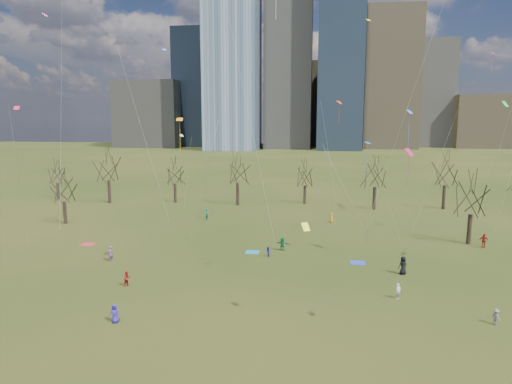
# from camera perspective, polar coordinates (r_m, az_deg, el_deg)

# --- Properties ---
(ground) EXTENTS (500.00, 500.00, 0.00)m
(ground) POSITION_cam_1_polar(r_m,az_deg,el_deg) (43.59, -2.09, -11.64)
(ground) COLOR black
(ground) RESTS_ON ground
(downtown_skyline) EXTENTS (212.50, 78.00, 118.00)m
(downtown_skyline) POSITION_cam_1_polar(r_m,az_deg,el_deg) (252.11, 5.49, 14.44)
(downtown_skyline) COLOR slate
(downtown_skyline) RESTS_ON ground
(bare_tree_row) EXTENTS (113.04, 29.80, 9.50)m
(bare_tree_row) POSITION_cam_1_polar(r_m,az_deg,el_deg) (78.28, 2.33, 2.26)
(bare_tree_row) COLOR black
(bare_tree_row) RESTS_ON ground
(blanket_teal) EXTENTS (1.60, 1.50, 0.03)m
(blanket_teal) POSITION_cam_1_polar(r_m,az_deg,el_deg) (53.88, -0.45, -7.53)
(blanket_teal) COLOR teal
(blanket_teal) RESTS_ON ground
(blanket_navy) EXTENTS (1.60, 1.50, 0.03)m
(blanket_navy) POSITION_cam_1_polar(r_m,az_deg,el_deg) (51.25, 12.59, -8.63)
(blanket_navy) COLOR #2736B8
(blanket_navy) RESTS_ON ground
(blanket_crimson) EXTENTS (1.60, 1.50, 0.03)m
(blanket_crimson) POSITION_cam_1_polar(r_m,az_deg,el_deg) (60.87, -20.30, -6.15)
(blanket_crimson) COLOR red
(blanket_crimson) RESTS_ON ground
(person_0) EXTENTS (0.77, 0.55, 1.47)m
(person_0) POSITION_cam_1_polar(r_m,az_deg,el_deg) (37.66, -17.25, -14.31)
(person_0) COLOR #3025A3
(person_0) RESTS_ON ground
(person_1) EXTENTS (0.61, 0.58, 1.40)m
(person_1) POSITION_cam_1_polar(r_m,az_deg,el_deg) (42.26, 17.36, -11.74)
(person_1) COLOR silver
(person_1) RESTS_ON ground
(person_2) EXTENTS (0.88, 0.92, 1.49)m
(person_2) POSITION_cam_1_polar(r_m,az_deg,el_deg) (44.82, -15.80, -10.39)
(person_2) COLOR #AC1C18
(person_2) RESTS_ON ground
(person_3) EXTENTS (0.78, 0.93, 1.25)m
(person_3) POSITION_cam_1_polar(r_m,az_deg,el_deg) (40.18, 27.82, -13.63)
(person_3) COLOR slate
(person_3) RESTS_ON ground
(person_5) EXTENTS (1.58, 0.76, 1.64)m
(person_5) POSITION_cam_1_polar(r_m,az_deg,el_deg) (54.43, 3.32, -6.49)
(person_5) COLOR #1B7941
(person_5) RESTS_ON ground
(person_6) EXTENTS (1.08, 0.92, 1.86)m
(person_6) POSITION_cam_1_polar(r_m,az_deg,el_deg) (48.55, 17.90, -8.73)
(person_6) COLOR black
(person_6) RESTS_ON ground
(person_7) EXTENTS (0.57, 0.71, 1.70)m
(person_7) POSITION_cam_1_polar(r_m,az_deg,el_deg) (52.93, -17.74, -7.34)
(person_7) COLOR #87478F
(person_7) RESTS_ON ground
(person_8) EXTENTS (0.62, 0.69, 1.16)m
(person_8) POSITION_cam_1_polar(r_m,az_deg,el_deg) (51.99, 1.49, -7.50)
(person_8) COLOR #2826A6
(person_8) RESTS_ON ground
(person_10) EXTENTS (1.07, 0.57, 1.74)m
(person_10) POSITION_cam_1_polar(r_m,az_deg,el_deg) (62.06, 26.58, -5.45)
(person_10) COLOR #A31817
(person_10) RESTS_ON ground
(person_12) EXTENTS (0.49, 0.73, 1.46)m
(person_12) POSITION_cam_1_polar(r_m,az_deg,el_deg) (69.75, 9.41, -3.19)
(person_12) COLOR gold
(person_12) RESTS_ON ground
(person_13) EXTENTS (0.52, 0.71, 1.80)m
(person_13) POSITION_cam_1_polar(r_m,az_deg,el_deg) (70.74, -6.14, -2.80)
(person_13) COLOR #186E50
(person_13) RESTS_ON ground
(kites_airborne) EXTENTS (56.66, 48.11, 27.25)m
(kites_airborne) POSITION_cam_1_polar(r_m,az_deg,el_deg) (52.67, 6.59, 5.71)
(kites_airborne) COLOR orange
(kites_airborne) RESTS_ON ground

